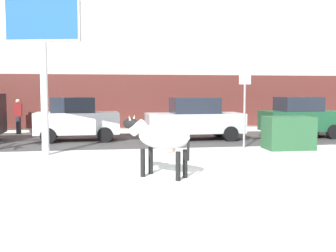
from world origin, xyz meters
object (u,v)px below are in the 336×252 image
object	(u,v)px
car_white_hatchback	(77,119)
dumpster	(288,133)
car_darkgreen_hatchback	(300,117)
car_silver_sedan	(194,119)
cow_holstein	(162,137)
billboard	(42,24)
pedestrian_near_billboard	(18,116)
street_sign	(245,103)

from	to	relation	value
car_white_hatchback	dumpster	xyz separation A→B (m)	(7.83, -3.84, -0.33)
car_white_hatchback	car_darkgreen_hatchback	bearing A→B (deg)	-2.15
car_silver_sedan	car_darkgreen_hatchback	distance (m)	4.97
cow_holstein	billboard	size ratio (longest dim) A/B	0.32
cow_holstein	car_white_hatchback	bearing A→B (deg)	107.92
dumpster	pedestrian_near_billboard	bearing A→B (deg)	147.04
car_white_hatchback	dumpster	distance (m)	8.73
dumpster	car_silver_sedan	bearing A→B (deg)	128.88
car_white_hatchback	street_sign	xyz separation A→B (m)	(6.31, -3.36, 0.74)
cow_holstein	car_silver_sedan	xyz separation A→B (m)	(2.51, 7.52, -0.09)
billboard	street_sign	xyz separation A→B (m)	(7.09, 0.54, -2.64)
billboard	car_white_hatchback	distance (m)	5.22
car_white_hatchback	pedestrian_near_billboard	distance (m)	4.41
dumpster	street_sign	size ratio (longest dim) A/B	0.60
dumpster	street_sign	xyz separation A→B (m)	(-1.52, 0.48, 1.07)
car_silver_sedan	street_sign	bearing A→B (deg)	-67.20
cow_holstein	dumpster	xyz separation A→B (m)	(5.27, 4.10, -0.40)
billboard	pedestrian_near_billboard	world-z (taller)	billboard
car_white_hatchback	car_silver_sedan	xyz separation A→B (m)	(5.08, -0.42, -0.02)
car_darkgreen_hatchback	pedestrian_near_billboard	world-z (taller)	car_darkgreen_hatchback
car_silver_sedan	street_sign	world-z (taller)	street_sign
cow_holstein	car_darkgreen_hatchback	bearing A→B (deg)	45.33
car_white_hatchback	dumpster	size ratio (longest dim) A/B	2.08
billboard	dumpster	world-z (taller)	billboard
cow_holstein	street_sign	world-z (taller)	street_sign
car_darkgreen_hatchback	street_sign	size ratio (longest dim) A/B	1.25
cow_holstein	car_darkgreen_hatchback	size ratio (longest dim) A/B	0.50
cow_holstein	dumpster	world-z (taller)	cow_holstein
cow_holstein	car_silver_sedan	world-z (taller)	car_silver_sedan
dumpster	car_darkgreen_hatchback	bearing A→B (deg)	57.44
cow_holstein	car_white_hatchback	world-z (taller)	car_white_hatchback
car_darkgreen_hatchback	cow_holstein	bearing A→B (deg)	-134.67
billboard	car_darkgreen_hatchback	xyz separation A→B (m)	(10.82, 3.52, -3.39)
cow_holstein	billboard	distance (m)	6.21
cow_holstein	pedestrian_near_billboard	distance (m)	12.47
billboard	street_sign	size ratio (longest dim) A/B	1.97
dumpster	cow_holstein	bearing A→B (deg)	-142.08
pedestrian_near_billboard	dumpster	world-z (taller)	pedestrian_near_billboard
car_white_hatchback	dumpster	bearing A→B (deg)	-26.09
car_darkgreen_hatchback	car_silver_sedan	bearing A→B (deg)	-179.52
billboard	pedestrian_near_billboard	size ratio (longest dim) A/B	3.21
car_darkgreen_hatchback	dumpster	xyz separation A→B (m)	(-2.21, -3.46, -0.33)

